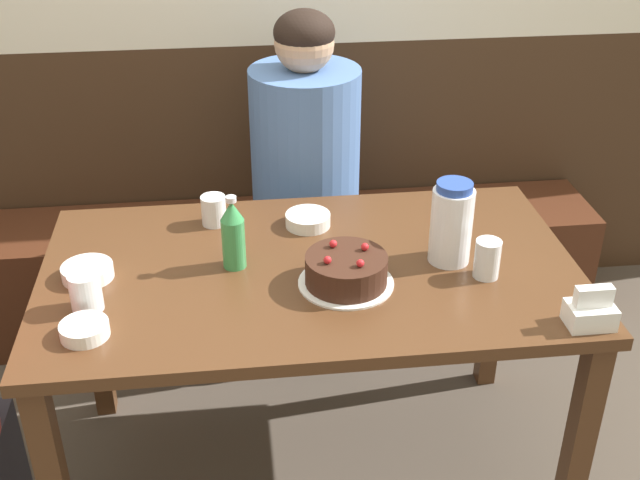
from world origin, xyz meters
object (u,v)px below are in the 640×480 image
object	(u,v)px
bowl_side_dish	(308,220)
glass_shot_small	(86,292)
bench_seat	(288,268)
soju_bottle	(233,234)
glass_water_tall	(214,210)
bowl_soup_white	(85,330)
glass_tumbler_short	(487,259)
napkin_holder	(591,311)
water_pitcher	(451,223)
bowl_rice_small	(88,272)
person_teal_shirt	(306,195)
birthday_cake	(346,271)

from	to	relation	value
bowl_side_dish	glass_shot_small	bearing A→B (deg)	-148.24
bench_seat	soju_bottle	world-z (taller)	soju_bottle
glass_water_tall	bowl_soup_white	bearing A→B (deg)	-120.35
glass_tumbler_short	bowl_soup_white	bearing A→B (deg)	-171.86
soju_bottle	napkin_holder	bearing A→B (deg)	-23.99
soju_bottle	glass_water_tall	bearing A→B (deg)	102.20
glass_tumbler_short	glass_shot_small	world-z (taller)	glass_tumbler_short
water_pitcher	bowl_rice_small	size ratio (longest dim) A/B	1.73
bench_seat	bowl_side_dish	world-z (taller)	bowl_side_dish
water_pitcher	bowl_soup_white	world-z (taller)	water_pitcher
water_pitcher	bowl_side_dish	distance (m)	0.43
water_pitcher	soju_bottle	world-z (taller)	water_pitcher
bowl_soup_white	bowl_rice_small	size ratio (longest dim) A/B	0.86
person_teal_shirt	bowl_soup_white	bearing A→B (deg)	-33.74
bowl_side_dish	glass_tumbler_short	xyz separation A→B (m)	(0.43, -0.33, 0.03)
soju_bottle	glass_shot_small	bearing A→B (deg)	-156.27
person_teal_shirt	water_pitcher	bearing A→B (deg)	25.05
soju_bottle	bowl_rice_small	bearing A→B (deg)	-177.89
birthday_cake	bowl_soup_white	distance (m)	0.65
soju_bottle	glass_water_tall	xyz separation A→B (m)	(-0.05, 0.24, -0.05)
bowl_soup_white	napkin_holder	bearing A→B (deg)	-4.65
bench_seat	soju_bottle	distance (m)	1.03
birthday_cake	glass_tumbler_short	world-z (taller)	glass_tumbler_short
glass_tumbler_short	glass_shot_small	xyz separation A→B (m)	(-1.00, -0.03, -0.00)
birthday_cake	glass_shot_small	distance (m)	0.64
bowl_rice_small	glass_tumbler_short	bearing A→B (deg)	-6.35
bowl_soup_white	glass_tumbler_short	world-z (taller)	glass_tumbler_short
water_pitcher	bowl_side_dish	xyz separation A→B (m)	(-0.35, 0.23, -0.09)
birthday_cake	bowl_rice_small	distance (m)	0.67
soju_bottle	bowl_soup_white	size ratio (longest dim) A/B	1.80
bench_seat	glass_tumbler_short	distance (m)	1.18
bench_seat	bowl_soup_white	size ratio (longest dim) A/B	20.45
birthday_cake	soju_bottle	xyz separation A→B (m)	(-0.28, 0.12, 0.06)
bowl_rice_small	water_pitcher	bearing A→B (deg)	-1.37
glass_shot_small	soju_bottle	bearing A→B (deg)	23.73
soju_bottle	bowl_rice_small	distance (m)	0.39
water_pitcher	napkin_holder	world-z (taller)	water_pitcher
bench_seat	birthday_cake	size ratio (longest dim) A/B	9.48
napkin_holder	bowl_rice_small	world-z (taller)	napkin_holder
birthday_cake	water_pitcher	world-z (taller)	water_pitcher
bowl_soup_white	bowl_side_dish	size ratio (longest dim) A/B	0.88
birthday_cake	water_pitcher	bearing A→B (deg)	16.50
soju_bottle	napkin_holder	world-z (taller)	soju_bottle
water_pitcher	bowl_side_dish	size ratio (longest dim) A/B	1.76
bowl_rice_small	glass_tumbler_short	xyz separation A→B (m)	(1.02, -0.11, 0.03)
bowl_rice_small	glass_water_tall	distance (m)	0.42
glass_water_tall	glass_tumbler_short	size ratio (longest dim) A/B	0.84
birthday_cake	bowl_side_dish	world-z (taller)	birthday_cake
glass_water_tall	bowl_rice_small	bearing A→B (deg)	-141.86
bowl_rice_small	glass_tumbler_short	distance (m)	1.03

